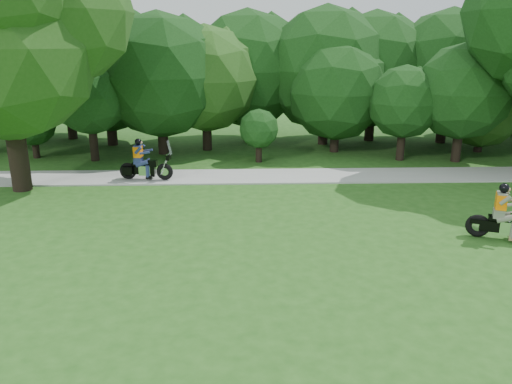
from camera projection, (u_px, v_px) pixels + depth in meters
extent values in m
plane|color=#224F16|center=(343.00, 260.00, 12.40)|extent=(100.00, 100.00, 0.00)
cube|color=#969691|center=(303.00, 176.00, 20.04)|extent=(60.00, 2.20, 0.06)
cylinder|color=black|center=(457.00, 143.00, 22.35)|extent=(0.41, 0.41, 1.73)
sphere|color=#133510|center=(463.00, 92.00, 21.70)|extent=(4.24, 4.24, 4.24)
cylinder|color=black|center=(370.00, 124.00, 27.13)|extent=(0.51, 0.51, 1.80)
sphere|color=#133510|center=(373.00, 70.00, 26.29)|extent=(6.10, 6.10, 6.10)
cylinder|color=black|center=(11.00, 121.00, 28.09)|extent=(0.53, 0.53, 1.80)
sphere|color=#133510|center=(3.00, 66.00, 27.22)|extent=(6.56, 6.56, 6.56)
cylinder|color=black|center=(401.00, 143.00, 22.65)|extent=(0.36, 0.36, 1.57)
sphere|color=#133510|center=(404.00, 102.00, 22.12)|extent=(3.27, 3.27, 3.27)
cylinder|color=black|center=(259.00, 152.00, 22.37)|extent=(0.29, 0.29, 0.93)
sphere|color=#133510|center=(259.00, 129.00, 22.06)|extent=(1.78, 1.78, 1.78)
cylinder|color=black|center=(478.00, 143.00, 24.46)|extent=(0.38, 0.38, 0.84)
sphere|color=#245117|center=(483.00, 111.00, 24.00)|extent=(3.62, 3.62, 3.62)
cylinder|color=black|center=(323.00, 127.00, 26.21)|extent=(0.52, 0.52, 1.80)
sphere|color=#133510|center=(325.00, 69.00, 25.35)|extent=(6.35, 6.35, 6.35)
cylinder|color=black|center=(94.00, 141.00, 22.50)|extent=(0.37, 0.37, 1.80)
sphere|color=#133510|center=(89.00, 96.00, 21.91)|extent=(3.49, 3.49, 3.49)
cylinder|color=black|center=(442.00, 126.00, 26.56)|extent=(0.51, 0.51, 1.80)
sphere|color=#133510|center=(448.00, 70.00, 25.72)|extent=(6.20, 6.20, 6.20)
cylinder|color=black|center=(248.00, 125.00, 26.94)|extent=(0.51, 0.51, 1.80)
sphere|color=#133510|center=(248.00, 70.00, 26.10)|extent=(6.16, 6.16, 6.16)
cylinder|color=black|center=(207.00, 132.00, 24.77)|extent=(0.46, 0.46, 1.80)
sphere|color=#245117|center=(205.00, 79.00, 24.02)|extent=(5.14, 5.14, 5.14)
cylinder|color=black|center=(335.00, 138.00, 24.41)|extent=(0.44, 0.44, 1.38)
sphere|color=#133510|center=(337.00, 92.00, 23.77)|extent=(4.73, 4.73, 4.73)
cylinder|color=black|center=(163.00, 135.00, 23.90)|extent=(0.49, 0.49, 1.80)
sphere|color=#133510|center=(160.00, 76.00, 23.09)|extent=(5.82, 5.82, 5.82)
cylinder|color=black|center=(72.00, 123.00, 27.61)|extent=(0.50, 0.50, 1.80)
sphere|color=#133510|center=(66.00, 69.00, 26.78)|extent=(6.06, 6.06, 6.06)
cylinder|color=black|center=(112.00, 128.00, 25.94)|extent=(0.52, 0.52, 1.80)
sphere|color=#133510|center=(107.00, 69.00, 25.08)|extent=(6.36, 6.36, 6.36)
cylinder|color=black|center=(36.00, 148.00, 23.16)|extent=(0.31, 0.31, 0.94)
sphere|color=#133510|center=(33.00, 123.00, 22.82)|extent=(2.13, 2.13, 2.13)
cylinder|color=black|center=(15.00, 133.00, 17.67)|extent=(0.68, 0.68, 4.20)
sphere|color=#245117|center=(3.00, 48.00, 16.83)|extent=(6.40, 6.40, 6.40)
sphere|color=#245117|center=(60.00, 12.00, 17.30)|extent=(5.12, 5.12, 5.12)
torus|color=black|center=(478.00, 226.00, 13.80)|extent=(0.67, 0.42, 0.65)
cube|color=black|center=(502.00, 227.00, 13.58)|extent=(1.13, 0.64, 0.30)
cube|color=silver|center=(508.00, 228.00, 13.53)|extent=(0.53, 0.46, 0.37)
cube|color=black|center=(498.00, 218.00, 13.55)|extent=(0.56, 0.46, 0.09)
cube|color=#595D4B|center=(499.00, 213.00, 13.52)|extent=(0.39, 0.43, 0.22)
cube|color=#595D4B|center=(501.00, 202.00, 13.41)|extent=(0.37, 0.45, 0.52)
cube|color=orange|center=(501.00, 201.00, 13.41)|extent=(0.41, 0.50, 0.41)
sphere|color=black|center=(504.00, 188.00, 13.29)|extent=(0.26, 0.26, 0.26)
torus|color=black|center=(128.00, 171.00, 19.38)|extent=(0.67, 0.26, 0.66)
torus|color=black|center=(165.00, 172.00, 19.26)|extent=(0.67, 0.26, 0.66)
cube|color=black|center=(142.00, 170.00, 19.32)|extent=(1.07, 0.35, 0.30)
cube|color=silver|center=(146.00, 170.00, 19.31)|extent=(0.48, 0.37, 0.38)
cube|color=black|center=(151.00, 163.00, 19.20)|extent=(0.52, 0.34, 0.24)
cube|color=black|center=(138.00, 164.00, 19.26)|extent=(0.52, 0.36, 0.09)
cylinder|color=silver|center=(165.00, 163.00, 19.16)|extent=(0.37, 0.09, 0.84)
cylinder|color=silver|center=(169.00, 153.00, 19.03)|extent=(0.10, 0.60, 0.03)
cube|color=black|center=(127.00, 171.00, 19.16)|extent=(0.40, 0.16, 0.32)
cube|color=black|center=(131.00, 168.00, 19.55)|extent=(0.40, 0.16, 0.32)
cube|color=navy|center=(138.00, 161.00, 19.22)|extent=(0.32, 0.39, 0.23)
cube|color=navy|center=(138.00, 152.00, 19.12)|extent=(0.29, 0.42, 0.53)
cube|color=orange|center=(138.00, 152.00, 19.11)|extent=(0.32, 0.46, 0.41)
sphere|color=black|center=(138.00, 142.00, 19.00)|extent=(0.26, 0.26, 0.26)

